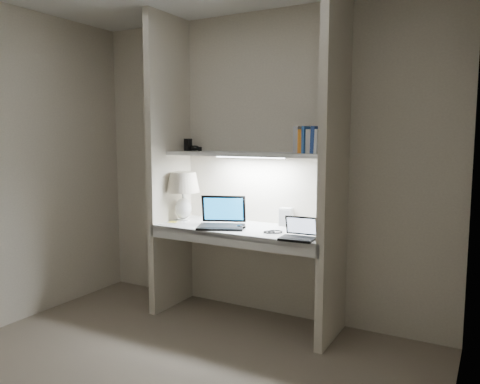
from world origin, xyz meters
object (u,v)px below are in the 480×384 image
Objects in this scene: laptop_netbook at (299,234)px; book_row at (308,140)px; laptop_main at (222,220)px; table_lamp at (183,188)px; speaker at (286,217)px.

book_row is at bearing 96.55° from laptop_netbook.
table_lamp is at bearing 146.98° from laptop_main.
laptop_netbook is 1.71× the size of speaker.
laptop_netbook is at bearing -79.27° from book_row.
laptop_main is at bearing -151.90° from speaker.
table_lamp is 1.67× the size of laptop_netbook.
table_lamp is at bearing 165.63° from laptop_netbook.
laptop_main reaches higher than speaker.
speaker is (0.87, 0.21, -0.21)m from table_lamp.
table_lamp is at bearing -175.15° from book_row.
table_lamp is 0.92m from speaker.
book_row is at bearing -8.44° from laptop_main.
book_row reaches higher than speaker.
laptop_main is 0.72m from laptop_netbook.
table_lamp is 1.19m from laptop_netbook.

